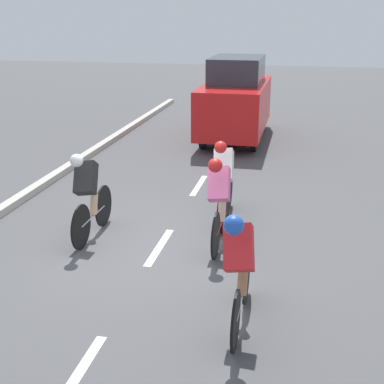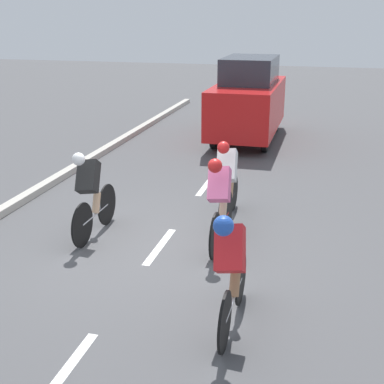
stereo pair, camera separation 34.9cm
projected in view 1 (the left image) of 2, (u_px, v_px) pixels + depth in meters
ground_plane at (159, 247)px, 8.38m from camera, size 60.00×60.00×0.00m
lane_stripe_near at (77, 376)px, 5.43m from camera, size 0.12×1.40×0.01m
lane_stripe_mid at (159, 247)px, 8.39m from camera, size 0.12×1.40×0.01m
lane_stripe_far at (199, 185)px, 11.36m from camera, size 0.12×1.40×0.01m
cyclist_red at (239, 266)px, 6.03m from camera, size 0.39×1.72×1.49m
cyclist_black at (88, 194)px, 8.50m from camera, size 0.39×1.68×1.47m
cyclist_pink at (220, 200)px, 8.18m from camera, size 0.37×1.72×1.50m
cyclist_white at (224, 179)px, 9.21m from camera, size 0.37×1.71×1.50m
support_car at (236, 99)px, 15.15m from camera, size 1.70×4.18×2.31m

